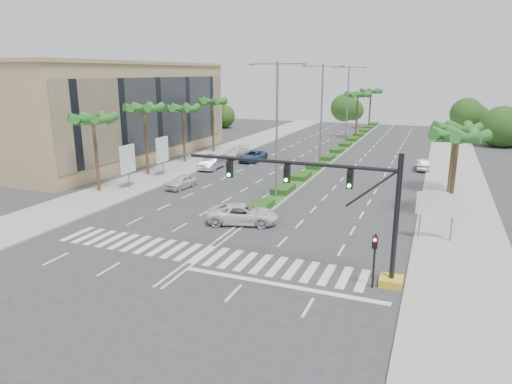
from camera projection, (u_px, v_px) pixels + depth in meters
ground at (202, 254)px, 28.70m from camera, size 160.00×160.00×0.00m
footpath_right at (457, 198)px, 41.16m from camera, size 6.00×120.00×0.15m
footpath_left at (168, 172)px, 52.10m from camera, size 6.00×120.00×0.15m
median at (344, 147)px, 69.07m from camera, size 2.20×75.00×0.20m
median_grass at (344, 146)px, 69.04m from camera, size 1.80×75.00×0.04m
building at (120, 112)px, 59.86m from camera, size 12.00×36.00×12.00m
signal_gantry at (353, 219)px, 24.48m from camera, size 12.60×1.20×7.20m
pedestrian_signal at (375, 252)px, 23.76m from camera, size 0.28×0.36×3.00m
direction_sign at (437, 206)px, 30.39m from camera, size 2.70×0.11×3.40m
billboard_near at (128, 159)px, 43.93m from camera, size 0.18×2.10×4.35m
billboard_far at (162, 150)px, 49.32m from camera, size 0.18×2.10×4.35m
palm_left_near at (93, 122)px, 41.91m from camera, size 4.57×4.68×7.55m
palm_left_mid at (144, 111)px, 48.99m from camera, size 4.57×4.68×7.95m
palm_left_far at (183, 111)px, 56.32m from camera, size 4.57×4.68×7.35m
palm_left_end at (212, 104)px, 63.40m from camera, size 4.57×4.68×7.75m
palm_right_near at (458, 139)px, 34.47m from camera, size 4.57×4.68×7.05m
palm_right_far at (455, 131)px, 41.72m from camera, size 4.57×4.68×6.75m
palm_median_a at (358, 96)px, 76.24m from camera, size 4.57×4.68×8.05m
palm_median_b at (371, 93)px, 89.70m from camera, size 4.57×4.68×8.05m
streetlight_near at (277, 123)px, 39.53m from camera, size 5.10×0.25×12.00m
streetlight_mid at (322, 110)px, 53.89m from camera, size 5.10×0.25×12.00m
streetlight_far at (347, 102)px, 68.26m from camera, size 5.10×0.25×12.00m
car_parked_a at (181, 182)px, 44.90m from camera, size 1.91×3.93×1.29m
car_parked_b at (213, 162)px, 53.99m from camera, size 1.95×4.95×1.60m
car_parked_c at (253, 156)px, 58.49m from camera, size 2.62×5.11×1.38m
car_parked_d at (236, 152)px, 60.97m from camera, size 2.41×5.03×1.42m
car_crossing at (243, 214)px, 34.42m from camera, size 5.80×3.85×1.48m
car_right at (423, 164)px, 53.27m from camera, size 1.65×4.12×1.33m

